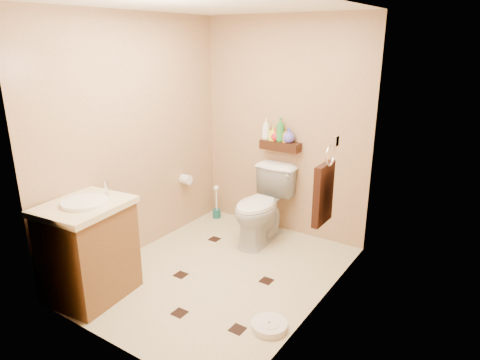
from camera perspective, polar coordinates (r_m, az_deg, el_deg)
The scene contains 20 objects.
ground at distance 4.22m, azimuth -2.82°, elevation -12.26°, with size 2.50×2.50×0.00m, color beige.
wall_back at distance 4.79m, azimuth 5.89°, elevation 6.84°, with size 2.00×0.04×2.40m, color tan.
wall_front at distance 2.90m, azimuth -18.00°, elevation -1.67°, with size 2.00×0.04×2.40m, color tan.
wall_left at distance 4.41m, azimuth -13.65°, elevation 5.42°, with size 0.04×2.50×2.40m, color tan.
wall_right at distance 3.28m, azimuth 11.07°, elevation 1.20°, with size 0.04×2.50×2.40m, color tan.
ceiling at distance 3.64m, azimuth -3.46°, elevation 22.29°, with size 2.00×2.50×0.02m, color white.
wall_shelf at distance 4.76m, azimuth 5.37°, elevation 4.56°, with size 0.46×0.14×0.10m, color #341B0E.
floor_accents at distance 4.15m, azimuth -2.35°, elevation -12.78°, with size 1.20×1.39×0.01m.
toilet at distance 4.68m, azimuth 2.93°, elevation -3.49°, with size 0.46×0.81×0.82m, color white.
vanity at distance 3.90m, azimuth -19.49°, elevation -8.69°, with size 0.65×0.76×1.00m.
bathroom_scale at distance 3.52m, azimuth 3.92°, elevation -18.79°, with size 0.31×0.31×0.06m.
toilet_brush at distance 5.37m, azimuth -3.15°, elevation -3.53°, with size 0.10×0.10×0.43m.
towel_ring at distance 3.61m, azimuth 11.12°, elevation -1.47°, with size 0.12×0.30×0.76m.
toilet_paper at distance 4.98m, azimuth -7.23°, elevation 0.09°, with size 0.12×0.11×0.12m.
bottle_a at distance 4.81m, azimuth 3.50°, elevation 6.82°, with size 0.09×0.09×0.24m, color white.
bottle_b at distance 4.78m, azimuth 4.42°, elevation 6.24°, with size 0.07×0.07×0.16m, color #FFF035.
bottle_c at distance 4.76m, azimuth 4.81°, elevation 6.06°, with size 0.11×0.11×0.14m, color red.
bottle_d at distance 4.72m, azimuth 5.39°, elevation 6.71°, with size 0.10×0.10×0.26m, color #2E8A3B.
bottle_e at distance 4.70m, azimuth 6.16°, elevation 5.98°, with size 0.07×0.07×0.16m, color #C68C42.
bottle_f at distance 4.68m, azimuth 6.53°, elevation 5.95°, with size 0.13×0.13×0.16m, color #5A56D7.
Camera 1 is at (2.18, -2.91, 2.15)m, focal length 32.00 mm.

